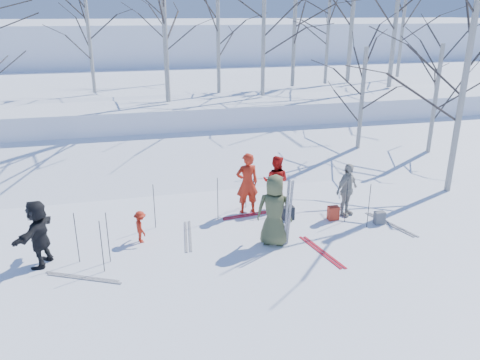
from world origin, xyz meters
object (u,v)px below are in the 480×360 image
object	(u,v)px
skier_red_north	(247,183)
skier_grey_west	(38,233)
skier_olive_center	(274,210)
backpack_dark	(288,213)
skier_redor_behind	(276,182)
dog	(282,231)
skier_red_seated	(141,227)
backpack_grey	(379,218)
skier_cream_east	(347,190)
backpack_red	(333,213)

from	to	relation	value
skier_red_north	skier_grey_west	world-z (taller)	skier_red_north
skier_grey_west	skier_red_north	bearing A→B (deg)	129.10
skier_olive_center	backpack_dark	size ratio (longest dim) A/B	4.88
skier_redor_behind	dog	size ratio (longest dim) A/B	3.30
skier_red_seated	backpack_grey	xyz separation A→B (m)	(6.88, -0.51, -0.26)
skier_olive_center	dog	xyz separation A→B (m)	(0.33, 0.26, -0.75)
skier_redor_behind	backpack_dark	xyz separation A→B (m)	(0.10, -0.95, -0.66)
skier_redor_behind	dog	xyz separation A→B (m)	(-0.47, -2.10, -0.64)
skier_grey_west	backpack_dark	bearing A→B (deg)	119.95
skier_red_north	skier_cream_east	distance (m)	3.03
skier_redor_behind	dog	distance (m)	2.24
skier_redor_behind	skier_grey_west	world-z (taller)	skier_redor_behind
skier_cream_east	dog	size ratio (longest dim) A/B	3.16
skier_cream_east	backpack_red	xyz separation A→B (m)	(-0.50, -0.22, -0.62)
dog	backpack_red	xyz separation A→B (m)	(1.88, 0.79, -0.01)
skier_redor_behind	skier_cream_east	bearing A→B (deg)	-179.77
skier_red_north	skier_red_seated	size ratio (longest dim) A/B	2.15
skier_cream_east	backpack_dark	bearing A→B (deg)	146.50
skier_red_seated	skier_cream_east	size ratio (longest dim) A/B	0.54
skier_redor_behind	skier_cream_east	size ratio (longest dim) A/B	1.04
skier_red_seated	skier_olive_center	bearing A→B (deg)	-119.33
backpack_dark	skier_olive_center	bearing A→B (deg)	-122.79
skier_cream_east	backpack_grey	world-z (taller)	skier_cream_east
backpack_red	skier_olive_center	bearing A→B (deg)	-154.52
skier_red_north	skier_grey_west	xyz separation A→B (m)	(-5.73, -1.89, -0.11)
skier_red_seated	backpack_dark	bearing A→B (deg)	-97.99
skier_redor_behind	skier_red_seated	bearing A→B (deg)	47.95
skier_red_seated	skier_cream_east	bearing A→B (deg)	-100.94
skier_red_north	skier_red_seated	xyz separation A→B (m)	(-3.30, -1.25, -0.51)
backpack_dark	skier_redor_behind	bearing A→B (deg)	96.20
skier_grey_west	dog	bearing A→B (deg)	110.32
skier_grey_west	backpack_red	xyz separation A→B (m)	(8.11, 0.74, -0.64)
skier_olive_center	backpack_dark	xyz separation A→B (m)	(0.91, 1.41, -0.78)
skier_olive_center	skier_red_seated	world-z (taller)	skier_olive_center
skier_olive_center	backpack_red	xyz separation A→B (m)	(2.21, 1.06, -0.77)
skier_cream_east	backpack_grey	size ratio (longest dim) A/B	4.36
skier_olive_center	backpack_grey	bearing A→B (deg)	-148.34
skier_olive_center	skier_grey_west	bearing A→B (deg)	21.10
skier_olive_center	skier_red_north	xyz separation A→B (m)	(-0.17, 2.21, -0.01)
dog	backpack_grey	bearing A→B (deg)	165.39
skier_red_north	backpack_red	size ratio (longest dim) A/B	4.58
dog	backpack_red	size ratio (longest dim) A/B	1.25
skier_olive_center	backpack_grey	xyz separation A→B (m)	(3.41, 0.45, -0.79)
skier_grey_west	backpack_red	distance (m)	8.17
dog	backpack_red	world-z (taller)	dog
skier_red_north	skier_cream_east	world-z (taller)	skier_red_north
backpack_grey	skier_cream_east	bearing A→B (deg)	130.25
backpack_grey	skier_grey_west	bearing A→B (deg)	-179.18
skier_redor_behind	skier_grey_west	distance (m)	7.01
backpack_red	backpack_dark	bearing A→B (deg)	164.86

